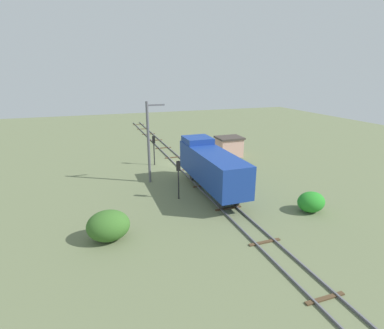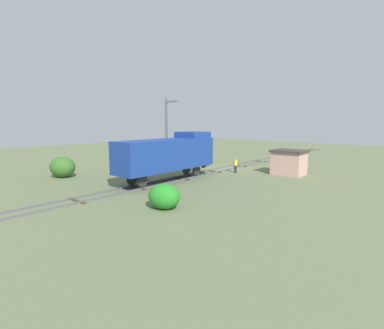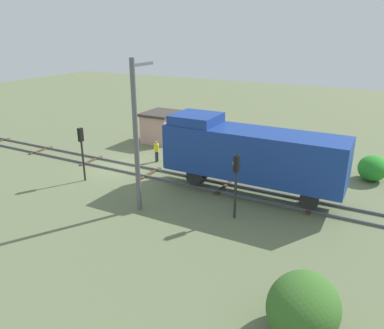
# 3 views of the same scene
# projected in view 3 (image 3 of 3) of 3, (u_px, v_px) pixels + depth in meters

# --- Properties ---
(ground_plane) EXTENTS (102.32, 102.32, 0.00)m
(ground_plane) POSITION_uv_depth(u_px,v_px,m) (120.00, 167.00, 28.31)
(ground_plane) COLOR #66704C
(railway_track) EXTENTS (2.40, 68.21, 0.16)m
(railway_track) POSITION_uv_depth(u_px,v_px,m) (120.00, 166.00, 28.29)
(railway_track) COLOR #595960
(railway_track) RESTS_ON ground
(locomotive) EXTENTS (2.90, 11.60, 4.60)m
(locomotive) POSITION_uv_depth(u_px,v_px,m) (249.00, 152.00, 22.81)
(locomotive) COLOR navy
(locomotive) RESTS_ON railway_track
(traffic_signal_near) EXTENTS (0.32, 0.34, 3.71)m
(traffic_signal_near) POSITION_uv_depth(u_px,v_px,m) (81.00, 144.00, 24.98)
(traffic_signal_near) COLOR #262628
(traffic_signal_near) RESTS_ON ground
(traffic_signal_mid) EXTENTS (0.32, 0.34, 3.64)m
(traffic_signal_mid) POSITION_uv_depth(u_px,v_px,m) (236.00, 175.00, 19.85)
(traffic_signal_mid) COLOR #262628
(traffic_signal_mid) RESTS_ON ground
(worker_near_track) EXTENTS (0.38, 0.38, 1.70)m
(worker_near_track) POSITION_uv_depth(u_px,v_px,m) (157.00, 150.00, 29.16)
(worker_near_track) COLOR #262B38
(worker_near_track) RESTS_ON ground
(catenary_mast) EXTENTS (1.94, 0.28, 8.50)m
(catenary_mast) POSITION_uv_depth(u_px,v_px,m) (136.00, 134.00, 20.25)
(catenary_mast) COLOR #595960
(catenary_mast) RESTS_ON ground
(relay_hut) EXTENTS (3.50, 2.90, 2.74)m
(relay_hut) POSITION_uv_depth(u_px,v_px,m) (161.00, 126.00, 34.51)
(relay_hut) COLOR #D19E8C
(relay_hut) RESTS_ON ground
(bush_near) EXTENTS (2.37, 1.94, 1.72)m
(bush_near) POSITION_uv_depth(u_px,v_px,m) (373.00, 168.00, 25.67)
(bush_near) COLOR #268626
(bush_near) RESTS_ON ground
(bush_mid) EXTENTS (2.98, 2.43, 2.16)m
(bush_mid) POSITION_uv_depth(u_px,v_px,m) (303.00, 307.00, 12.52)
(bush_mid) COLOR #366626
(bush_mid) RESTS_ON ground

